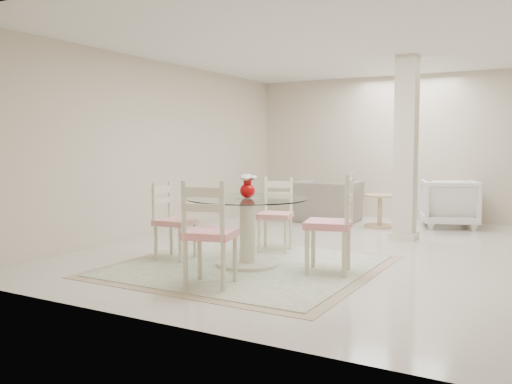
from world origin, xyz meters
The scene contains 13 objects.
ground centered at (0.00, 0.00, 0.00)m, with size 7.00×7.00×0.00m, color silver.
room_shell centered at (0.00, 0.00, 1.86)m, with size 6.02×7.02×2.71m.
column centered at (0.50, 1.30, 1.35)m, with size 0.30×0.30×2.70m, color beige.
area_rug centered at (-0.61, -1.43, 0.01)m, with size 2.87×2.87×0.02m.
dining_table centered at (-0.61, -1.43, 0.41)m, with size 1.38×1.38×0.80m.
red_vase centered at (-0.61, -1.43, 0.93)m, with size 0.21×0.19×0.27m.
dining_chair_east centered at (0.40, -1.29, 0.64)m, with size 0.58×0.58×1.21m.
dining_chair_north centered at (-0.76, -0.42, 0.56)m, with size 0.52×0.52×1.07m.
dining_chair_west centered at (-1.62, -1.57, 0.55)m, with size 0.45×0.45×1.04m.
dining_chair_south centered at (-0.47, -2.45, 0.62)m, with size 0.57×0.57×1.17m.
recliner_taupe centered at (-1.20, 2.45, 0.37)m, with size 1.15×1.00×0.75m, color gray.
armchair_white centered at (0.87, 2.87, 0.41)m, with size 0.88×0.90×0.82m, color white.
side_table centered at (-0.16, 2.27, 0.26)m, with size 0.54×0.54×0.56m.
Camera 1 is at (2.49, -6.76, 1.40)m, focal length 38.00 mm.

